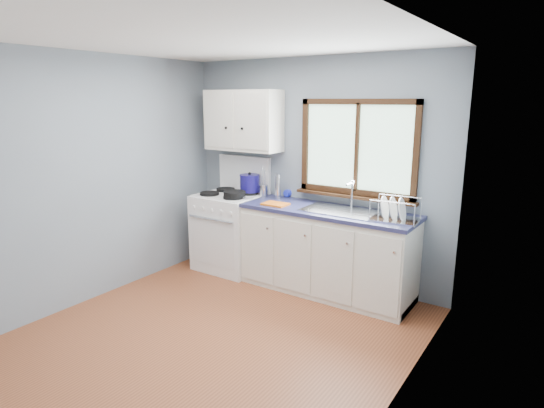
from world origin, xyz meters
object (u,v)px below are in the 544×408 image
Objects in this scene: gas_range at (230,229)px; sink at (343,217)px; stockpot at (250,183)px; thermos at (278,187)px; skillet at (235,194)px; utensil_crock at (263,190)px; dish_rack at (394,214)px; base_cabinets at (326,255)px.

gas_range is 1.62× the size of sink.
stockpot is 0.40m from thermos.
skillet is at bearing -173.10° from sink.
utensil_crock is at bearing 179.62° from thermos.
thermos is at bearing 1.42° from stockpot.
dish_rack is at bearing -4.14° from sink.
stockpot is at bearing 169.45° from dish_rack.
stockpot is at bearing 38.59° from gas_range.
base_cabinets is at bearing -6.76° from stockpot.
dish_rack reaches higher than base_cabinets.
sink is 2.96× the size of thermos.
sink is 1.32m from stockpot.
gas_range is 1.31m from base_cabinets.
gas_range is at bearing -156.87° from utensil_crock.
utensil_crock reaches higher than dish_rack.
sink is (0.18, -0.00, 0.45)m from base_cabinets.
base_cabinets is 0.48m from sink.
skillet is 0.35m from utensil_crock.
stockpot reaches higher than dish_rack.
sink is 2.68× the size of stockpot.
skillet is at bearing -122.04° from utensil_crock.
stockpot is (-1.30, 0.13, 0.21)m from sink.
stockpot is 1.10× the size of thermos.
utensil_crock is (0.19, 0.01, -0.07)m from stockpot.
thermos reaches higher than stockpot.
thermos is 1.46m from dish_rack.
sink is at bearing -9.00° from thermos.
thermos is at bearing 167.61° from dish_rack.
sink reaches higher than thermos.
skillet is at bearing 178.42° from dish_rack.
skillet reaches higher than base_cabinets.
thermos is (0.21, -0.00, 0.07)m from utensil_crock.
utensil_crock is at bearing 38.67° from skillet.
gas_range reaches higher than thermos.
sink reaches higher than skillet.
skillet is at bearing -89.51° from stockpot.
gas_range is 3.85× the size of utensil_crock.
dish_rack is at bearing -0.60° from gas_range.
skillet is 0.30m from stockpot.
thermos is at bearing -0.38° from utensil_crock.
base_cabinets is 1.30m from stockpot.
gas_range reaches higher than stockpot.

